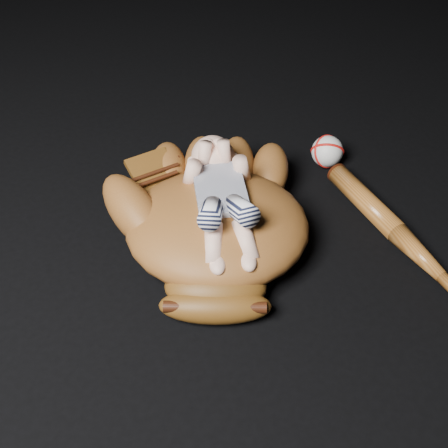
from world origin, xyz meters
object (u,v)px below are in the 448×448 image
object	(u,v)px
newborn_baby	(222,198)
baseball_glove	(217,219)
baseball_bat	(406,241)
baseball	(327,151)

from	to	relation	value
newborn_baby	baseball_glove	bearing A→B (deg)	-154.35
baseball_bat	baseball	bearing A→B (deg)	90.82
baseball_bat	baseball	world-z (taller)	baseball
newborn_baby	baseball	xyz separation A→B (m)	(0.33, 0.16, -0.09)
newborn_baby	baseball_bat	size ratio (longest dim) A/B	0.69
baseball_bat	newborn_baby	bearing A→B (deg)	156.24
baseball_glove	baseball	xyz separation A→B (m)	(0.34, 0.17, -0.04)
baseball_bat	baseball	xyz separation A→B (m)	(-0.00, 0.31, 0.01)
newborn_baby	baseball_bat	distance (m)	0.38
baseball_glove	baseball_bat	world-z (taller)	baseball_glove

